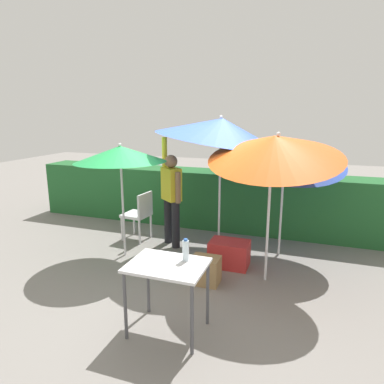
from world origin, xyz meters
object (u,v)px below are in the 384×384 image
(cooler_box, at_px, (229,254))
(crate_cardboard, at_px, (205,270))
(chair_plastic, at_px, (139,213))
(person_vendor, at_px, (171,193))
(umbrella_orange, at_px, (275,147))
(umbrella_navy, at_px, (288,151))
(folding_table, at_px, (167,273))
(umbrella_yellow, at_px, (221,130))
(bottle_water, at_px, (186,250))
(umbrella_rainbow, at_px, (120,154))

(cooler_box, bearing_deg, crate_cardboard, -106.18)
(chair_plastic, height_order, crate_cardboard, chair_plastic)
(chair_plastic, relative_size, crate_cardboard, 2.32)
(person_vendor, relative_size, chair_plastic, 2.11)
(person_vendor, height_order, chair_plastic, person_vendor)
(umbrella_orange, xyz_separation_m, umbrella_navy, (0.10, 1.00, -0.15))
(cooler_box, height_order, folding_table, folding_table)
(umbrella_yellow, xyz_separation_m, bottle_water, (0.23, -2.26, -1.13))
(cooler_box, xyz_separation_m, bottle_water, (-0.10, -1.64, 0.70))
(person_vendor, relative_size, bottle_water, 7.83)
(folding_table, bearing_deg, person_vendor, 111.53)
(umbrella_orange, bearing_deg, chair_plastic, 161.19)
(umbrella_orange, relative_size, crate_cardboard, 5.78)
(umbrella_orange, xyz_separation_m, folding_table, (-0.87, -1.50, -1.18))
(chair_plastic, bearing_deg, cooler_box, -16.72)
(umbrella_orange, relative_size, person_vendor, 1.18)
(umbrella_navy, distance_m, person_vendor, 2.04)
(umbrella_navy, xyz_separation_m, crate_cardboard, (-0.90, -1.35, -1.52))
(umbrella_yellow, bearing_deg, crate_cardboard, -83.38)
(umbrella_orange, distance_m, folding_table, 2.10)
(chair_plastic, xyz_separation_m, bottle_water, (1.70, -2.18, 0.38))
(umbrella_orange, bearing_deg, umbrella_yellow, 136.30)
(chair_plastic, relative_size, folding_table, 1.11)
(umbrella_navy, distance_m, folding_table, 2.87)
(cooler_box, relative_size, crate_cardboard, 1.53)
(person_vendor, bearing_deg, bottle_water, -63.85)
(umbrella_rainbow, xyz_separation_m, umbrella_yellow, (1.38, 0.80, 0.36))
(cooler_box, bearing_deg, folding_table, -98.01)
(chair_plastic, bearing_deg, bottle_water, -52.01)
(crate_cardboard, height_order, folding_table, folding_table)
(umbrella_rainbow, relative_size, bottle_water, 7.66)
(person_vendor, xyz_separation_m, folding_table, (0.90, -2.29, -0.25))
(umbrella_navy, relative_size, cooler_box, 3.72)
(umbrella_navy, relative_size, person_vendor, 1.17)
(folding_table, bearing_deg, chair_plastic, 123.76)
(umbrella_rainbow, bearing_deg, umbrella_orange, -2.62)
(umbrella_yellow, xyz_separation_m, crate_cardboard, (0.15, -1.26, -1.84))
(umbrella_orange, xyz_separation_m, person_vendor, (-1.77, 0.79, -0.92))
(chair_plastic, xyz_separation_m, cooler_box, (1.80, -0.54, -0.32))
(person_vendor, height_order, cooler_box, person_vendor)
(bottle_water, bearing_deg, umbrella_navy, 70.81)
(umbrella_rainbow, distance_m, folding_table, 2.38)
(umbrella_yellow, height_order, cooler_box, umbrella_yellow)
(umbrella_rainbow, bearing_deg, person_vendor, 50.64)
(chair_plastic, bearing_deg, folding_table, -56.24)
(umbrella_navy, height_order, chair_plastic, umbrella_navy)
(umbrella_orange, height_order, person_vendor, umbrella_orange)
(crate_cardboard, relative_size, bottle_water, 1.60)
(umbrella_orange, relative_size, chair_plastic, 2.49)
(cooler_box, distance_m, folding_table, 1.86)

